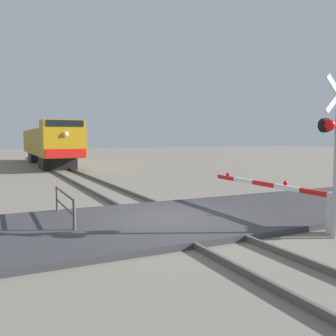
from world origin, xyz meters
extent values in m
plane|color=gray|center=(0.00, 0.00, 0.00)|extent=(160.00, 160.00, 0.00)
cube|color=#59544C|center=(-0.72, 0.00, 0.07)|extent=(0.08, 80.00, 0.15)
cube|color=#59544C|center=(0.72, 0.00, 0.07)|extent=(0.08, 80.00, 0.15)
cube|color=#38383A|center=(0.00, 0.00, 0.08)|extent=(36.00, 5.20, 0.16)
cube|color=black|center=(0.00, 20.78, 0.53)|extent=(2.57, 3.20, 1.05)
cube|color=black|center=(0.00, 30.22, 0.53)|extent=(2.57, 3.20, 1.05)
cube|color=#B28414|center=(0.00, 25.50, 2.16)|extent=(3.02, 17.18, 2.22)
cube|color=#B28414|center=(0.00, 18.14, 3.54)|extent=(2.96, 2.45, 0.54)
cube|color=black|center=(0.00, 16.88, 3.54)|extent=(2.57, 0.06, 0.43)
cube|color=red|center=(0.00, 16.87, 1.40)|extent=(2.87, 0.08, 0.64)
sphere|color=#F2EACC|center=(0.00, 16.86, 2.77)|extent=(0.36, 0.36, 0.36)
sphere|color=red|center=(2.44, -3.41, 2.79)|extent=(0.28, 0.28, 0.28)
cylinder|color=black|center=(2.44, -3.29, 2.79)|extent=(0.34, 0.14, 0.34)
cube|color=red|center=(3.23, -2.34, 0.99)|extent=(0.10, 1.05, 0.14)
cube|color=white|center=(3.23, -1.28, 0.99)|extent=(0.10, 1.05, 0.14)
cube|color=red|center=(3.23, -0.23, 0.99)|extent=(0.10, 1.05, 0.14)
cube|color=white|center=(3.23, 0.82, 0.99)|extent=(0.10, 1.05, 0.14)
cube|color=red|center=(3.23, 1.88, 0.99)|extent=(0.10, 1.05, 0.14)
sphere|color=red|center=(3.23, -1.22, 1.13)|extent=(0.14, 0.14, 0.14)
sphere|color=red|center=(3.23, 1.78, 1.13)|extent=(0.14, 0.14, 0.14)
cylinder|color=#4C4742|center=(-2.92, -0.30, 0.47)|extent=(0.08, 0.08, 0.95)
cylinder|color=#4C4742|center=(-2.92, 2.39, 0.47)|extent=(0.08, 0.08, 0.95)
cylinder|color=#4C4742|center=(-2.92, 1.04, 0.91)|extent=(0.06, 2.68, 0.06)
cylinder|color=#4C4742|center=(-2.92, 1.04, 0.52)|extent=(0.06, 2.68, 0.06)
camera|label=1|loc=(-4.75, -9.53, 2.48)|focal=39.02mm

